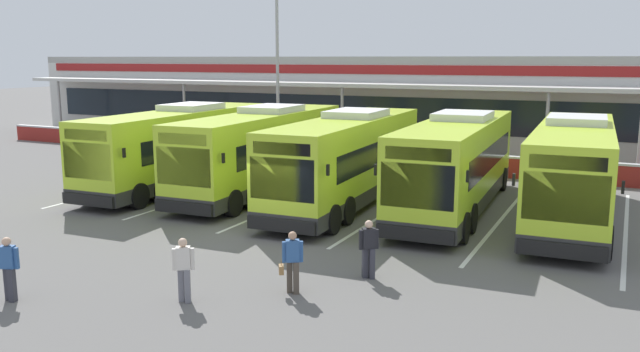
{
  "coord_description": "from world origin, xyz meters",
  "views": [
    {
      "loc": [
        10.32,
        -18.03,
        5.92
      ],
      "look_at": [
        0.13,
        3.0,
        1.6
      ],
      "focal_mm": 36.0,
      "sensor_mm": 36.0,
      "label": 1
    }
  ],
  "objects_px": {
    "coach_bus_left_centre": "(263,152)",
    "lamp_post_west": "(277,52)",
    "coach_bus_rightmost": "(573,173)",
    "pedestrian_with_handbag": "(292,261)",
    "pedestrian_near_bin": "(184,268)",
    "pedestrian_in_dark_coat": "(9,267)",
    "pedestrian_child": "(369,247)",
    "coach_bus_leftmost": "(181,148)",
    "coach_bus_centre": "(348,161)",
    "coach_bus_right_centre": "(456,165)"
  },
  "relations": [
    {
      "from": "coach_bus_right_centre",
      "to": "coach_bus_rightmost",
      "type": "bearing_deg",
      "value": 2.59
    },
    {
      "from": "pedestrian_in_dark_coat",
      "to": "pedestrian_child",
      "type": "height_order",
      "value": "same"
    },
    {
      "from": "coach_bus_leftmost",
      "to": "pedestrian_near_bin",
      "type": "relative_size",
      "value": 7.56
    },
    {
      "from": "lamp_post_west",
      "to": "pedestrian_child",
      "type": "bearing_deg",
      "value": -54.76
    },
    {
      "from": "coach_bus_right_centre",
      "to": "pedestrian_with_handbag",
      "type": "relative_size",
      "value": 7.56
    },
    {
      "from": "coach_bus_right_centre",
      "to": "lamp_post_west",
      "type": "bearing_deg",
      "value": 142.42
    },
    {
      "from": "pedestrian_with_handbag",
      "to": "pedestrian_child",
      "type": "height_order",
      "value": "same"
    },
    {
      "from": "coach_bus_left_centre",
      "to": "pedestrian_in_dark_coat",
      "type": "xyz_separation_m",
      "value": [
        1.2,
        -14.15,
        -0.91
      ]
    },
    {
      "from": "pedestrian_with_handbag",
      "to": "pedestrian_in_dark_coat",
      "type": "relative_size",
      "value": 1.0
    },
    {
      "from": "coach_bus_leftmost",
      "to": "pedestrian_child",
      "type": "xyz_separation_m",
      "value": [
        12.63,
        -8.2,
        -0.91
      ]
    },
    {
      "from": "coach_bus_left_centre",
      "to": "coach_bus_centre",
      "type": "distance_m",
      "value": 4.45
    },
    {
      "from": "coach_bus_leftmost",
      "to": "coach_bus_left_centre",
      "type": "bearing_deg",
      "value": 7.83
    },
    {
      "from": "pedestrian_child",
      "to": "pedestrian_near_bin",
      "type": "bearing_deg",
      "value": -133.79
    },
    {
      "from": "coach_bus_leftmost",
      "to": "pedestrian_in_dark_coat",
      "type": "height_order",
      "value": "coach_bus_leftmost"
    },
    {
      "from": "pedestrian_with_handbag",
      "to": "pedestrian_near_bin",
      "type": "relative_size",
      "value": 1.0
    },
    {
      "from": "coach_bus_right_centre",
      "to": "pedestrian_near_bin",
      "type": "distance_m",
      "value": 13.09
    },
    {
      "from": "coach_bus_leftmost",
      "to": "coach_bus_right_centre",
      "type": "distance_m",
      "value": 12.78
    },
    {
      "from": "lamp_post_west",
      "to": "coach_bus_leftmost",
      "type": "bearing_deg",
      "value": -83.02
    },
    {
      "from": "pedestrian_in_dark_coat",
      "to": "pedestrian_near_bin",
      "type": "height_order",
      "value": "same"
    },
    {
      "from": "coach_bus_leftmost",
      "to": "pedestrian_near_bin",
      "type": "bearing_deg",
      "value": -52.0
    },
    {
      "from": "coach_bus_right_centre",
      "to": "coach_bus_centre",
      "type": "bearing_deg",
      "value": -168.94
    },
    {
      "from": "coach_bus_leftmost",
      "to": "lamp_post_west",
      "type": "distance_m",
      "value": 12.63
    },
    {
      "from": "pedestrian_with_handbag",
      "to": "coach_bus_rightmost",
      "type": "bearing_deg",
      "value": 62.77
    },
    {
      "from": "coach_bus_rightmost",
      "to": "pedestrian_with_handbag",
      "type": "xyz_separation_m",
      "value": [
        -5.7,
        -11.08,
        -0.93
      ]
    },
    {
      "from": "pedestrian_with_handbag",
      "to": "coach_bus_centre",
      "type": "bearing_deg",
      "value": 105.6
    },
    {
      "from": "coach_bus_right_centre",
      "to": "pedestrian_with_handbag",
      "type": "distance_m",
      "value": 11.03
    },
    {
      "from": "coach_bus_rightmost",
      "to": "pedestrian_with_handbag",
      "type": "distance_m",
      "value": 12.5
    },
    {
      "from": "coach_bus_leftmost",
      "to": "pedestrian_near_bin",
      "type": "xyz_separation_m",
      "value": [
        9.2,
        -11.78,
        -0.91
      ]
    },
    {
      "from": "coach_bus_left_centre",
      "to": "pedestrian_near_bin",
      "type": "distance_m",
      "value": 13.39
    },
    {
      "from": "pedestrian_child",
      "to": "pedestrian_in_dark_coat",
      "type": "bearing_deg",
      "value": -143.76
    },
    {
      "from": "coach_bus_left_centre",
      "to": "coach_bus_right_centre",
      "type": "height_order",
      "value": "same"
    },
    {
      "from": "coach_bus_centre",
      "to": "lamp_post_west",
      "type": "distance_m",
      "value": 16.03
    },
    {
      "from": "pedestrian_near_bin",
      "to": "pedestrian_in_dark_coat",
      "type": "bearing_deg",
      "value": -155.23
    },
    {
      "from": "coach_bus_right_centre",
      "to": "coach_bus_rightmost",
      "type": "xyz_separation_m",
      "value": [
        4.25,
        0.19,
        0.0
      ]
    },
    {
      "from": "coach_bus_right_centre",
      "to": "pedestrian_with_handbag",
      "type": "bearing_deg",
      "value": -97.62
    },
    {
      "from": "coach_bus_right_centre",
      "to": "pedestrian_in_dark_coat",
      "type": "xyz_separation_m",
      "value": [
        -7.47,
        -14.38,
        -0.91
      ]
    },
    {
      "from": "coach_bus_left_centre",
      "to": "pedestrian_in_dark_coat",
      "type": "distance_m",
      "value": 14.23
    },
    {
      "from": "coach_bus_left_centre",
      "to": "lamp_post_west",
      "type": "relative_size",
      "value": 1.11
    },
    {
      "from": "pedestrian_with_handbag",
      "to": "coach_bus_right_centre",
      "type": "bearing_deg",
      "value": 82.38
    },
    {
      "from": "coach_bus_left_centre",
      "to": "coach_bus_right_centre",
      "type": "bearing_deg",
      "value": 1.5
    },
    {
      "from": "coach_bus_centre",
      "to": "coach_bus_rightmost",
      "type": "bearing_deg",
      "value": 6.87
    },
    {
      "from": "coach_bus_rightmost",
      "to": "lamp_post_west",
      "type": "relative_size",
      "value": 1.11
    },
    {
      "from": "pedestrian_with_handbag",
      "to": "lamp_post_west",
      "type": "xyz_separation_m",
      "value": [
        -12.73,
        21.81,
        5.43
      ]
    },
    {
      "from": "coach_bus_centre",
      "to": "lamp_post_west",
      "type": "bearing_deg",
      "value": 130.18
    },
    {
      "from": "pedestrian_in_dark_coat",
      "to": "lamp_post_west",
      "type": "height_order",
      "value": "lamp_post_west"
    },
    {
      "from": "coach_bus_rightmost",
      "to": "pedestrian_in_dark_coat",
      "type": "xyz_separation_m",
      "value": [
        -11.72,
        -14.57,
        -0.91
      ]
    },
    {
      "from": "coach_bus_centre",
      "to": "coach_bus_right_centre",
      "type": "bearing_deg",
      "value": 11.06
    },
    {
      "from": "coach_bus_centre",
      "to": "coach_bus_rightmost",
      "type": "height_order",
      "value": "same"
    },
    {
      "from": "coach_bus_leftmost",
      "to": "coach_bus_rightmost",
      "type": "relative_size",
      "value": 1.0
    },
    {
      "from": "pedestrian_in_dark_coat",
      "to": "coach_bus_left_centre",
      "type": "bearing_deg",
      "value": 94.83
    }
  ]
}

